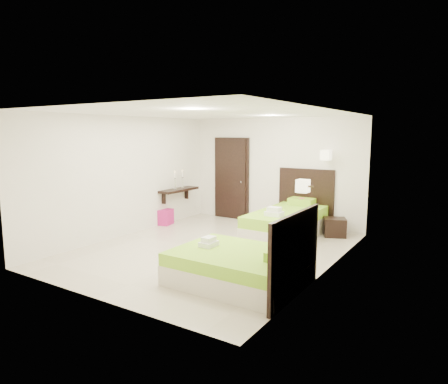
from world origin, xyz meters
The scene contains 7 objects.
floor centered at (0.00, 0.00, 0.00)m, with size 5.50×5.50×0.00m, color beige.
bed_single centered at (0.85, 1.71, 0.33)m, with size 1.35×2.25×1.86m.
bed_double centered at (1.38, -1.22, 0.28)m, with size 1.89×1.60×1.56m.
nightstand centered at (1.69, 2.30, 0.20)m, with size 0.45×0.40×0.40m, color black.
ottoman centered at (-2.22, 1.17, 0.19)m, with size 0.38×0.38×0.38m, color #A41563.
door centered at (-1.20, 2.70, 1.05)m, with size 1.02×0.15×2.14m.
console_shelf centered at (-2.08, 1.60, 0.82)m, with size 0.35×1.20×0.78m.
Camera 1 is at (4.22, -6.15, 2.23)m, focal length 32.00 mm.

